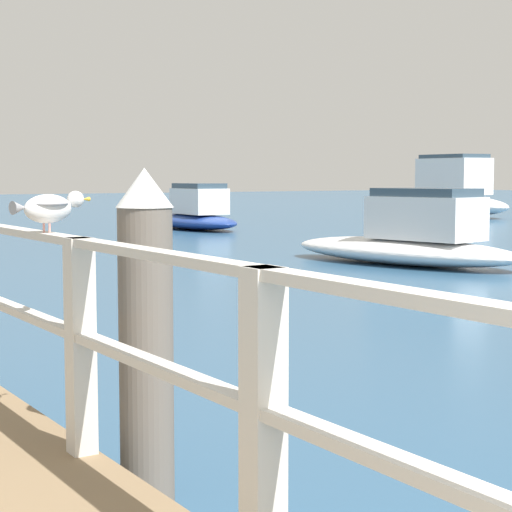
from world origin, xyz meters
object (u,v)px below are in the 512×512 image
at_px(boat_0, 410,239).
at_px(boat_1, 445,196).
at_px(dock_piling_near, 146,337).
at_px(boat_4, 194,214).
at_px(seagull_foreground, 49,207).

relative_size(boat_0, boat_1, 0.72).
height_order(dock_piling_near, boat_4, dock_piling_near).
xyz_separation_m(dock_piling_near, boat_4, (11.68, 20.91, -0.40)).
bearing_deg(boat_0, dock_piling_near, 30.74).
bearing_deg(dock_piling_near, seagull_foreground, 136.14).
distance_m(seagull_foreground, boat_0, 13.18).
relative_size(dock_piling_near, boat_4, 0.35).
distance_m(boat_1, boat_4, 13.45).
distance_m(seagull_foreground, boat_1, 34.16).
xyz_separation_m(boat_0, boat_4, (1.94, 12.18, -0.00)).
bearing_deg(boat_0, boat_4, -110.16).
height_order(dock_piling_near, boat_1, boat_1).
relative_size(seagull_foreground, boat_1, 0.06).
distance_m(dock_piling_near, boat_1, 34.12).
distance_m(boat_0, boat_1, 21.03).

